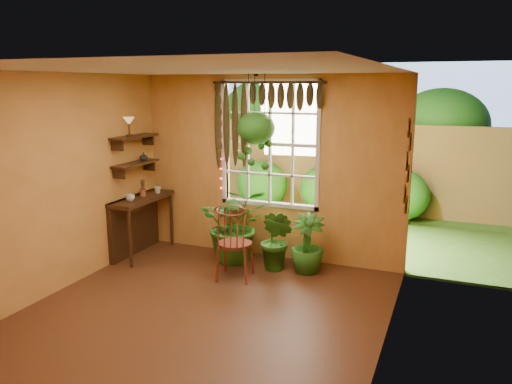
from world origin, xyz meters
TOP-DOWN VIEW (x-y plane):
  - floor at (0.00, 0.00)m, footprint 4.50×4.50m
  - ceiling at (0.00, 0.00)m, footprint 4.50×4.50m
  - wall_back at (0.00, 2.25)m, footprint 4.00×0.00m
  - wall_left at (-2.00, 0.00)m, footprint 0.00×4.50m
  - wall_right at (2.00, 0.00)m, footprint 0.00×4.50m
  - window at (0.00, 2.28)m, footprint 1.52×0.10m
  - valance_vine at (-0.08, 2.16)m, footprint 1.70×0.12m
  - string_lights at (-0.76, 2.19)m, footprint 0.03×0.03m
  - wall_plates at (1.98, 1.79)m, footprint 0.04×0.32m
  - counter_ledge at (-1.91, 1.60)m, footprint 0.40×1.20m
  - shelf_lower at (-1.88, 1.60)m, footprint 0.25×0.90m
  - shelf_upper at (-1.88, 1.60)m, footprint 0.25×0.90m
  - backyard at (0.24, 6.87)m, footprint 14.00×10.00m
  - windsor_chair at (-0.10, 1.20)m, footprint 0.53×0.55m
  - potted_plant_left at (-0.36, 1.85)m, footprint 1.28×1.20m
  - potted_plant_mid at (0.32, 1.70)m, footprint 0.60×0.55m
  - potted_plant_right at (0.73, 1.81)m, footprint 0.54×0.54m
  - hanging_basket at (-0.11, 2.00)m, footprint 0.54×0.54m
  - cup_a at (-1.78, 1.29)m, footprint 0.16×0.16m
  - cup_b at (-1.72, 1.91)m, footprint 0.12×0.12m
  - brush_jar at (-1.80, 1.64)m, footprint 0.09×0.09m
  - shelf_vase at (-1.87, 1.80)m, footprint 0.13×0.13m
  - tiffany_lamp at (-1.86, 1.46)m, footprint 0.17×0.17m

SIDE VIEW (x-z plane):
  - floor at x=0.00m, z-range 0.00..0.00m
  - windsor_chair at x=-0.10m, z-range -0.26..0.96m
  - potted_plant_right at x=0.73m, z-range 0.00..0.82m
  - potted_plant_mid at x=0.32m, z-range 0.00..0.88m
  - counter_ledge at x=-1.91m, z-range 0.10..1.00m
  - potted_plant_left at x=-0.36m, z-range 0.00..1.13m
  - cup_b at x=-1.72m, z-range 0.90..1.00m
  - cup_a at x=-1.78m, z-range 0.90..1.00m
  - brush_jar at x=-1.80m, z-range 0.86..1.19m
  - backyard at x=0.24m, z-range -4.72..7.28m
  - wall_back at x=0.00m, z-range -0.65..3.35m
  - wall_left at x=-2.00m, z-range -0.90..3.60m
  - wall_right at x=2.00m, z-range -0.90..3.60m
  - shelf_lower at x=-1.88m, z-range 1.38..1.42m
  - shelf_vase at x=-1.87m, z-range 1.42..1.55m
  - wall_plates at x=1.98m, z-range 1.00..2.10m
  - window at x=0.00m, z-range 0.77..2.63m
  - string_lights at x=-0.76m, z-range 0.98..2.52m
  - shelf_upper at x=-1.88m, z-range 1.78..1.82m
  - hanging_basket at x=-0.11m, z-range 1.23..2.57m
  - tiffany_lamp at x=-1.86m, z-range 1.88..2.16m
  - valance_vine at x=-0.08m, z-range 1.73..2.83m
  - ceiling at x=0.00m, z-range 2.70..2.70m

